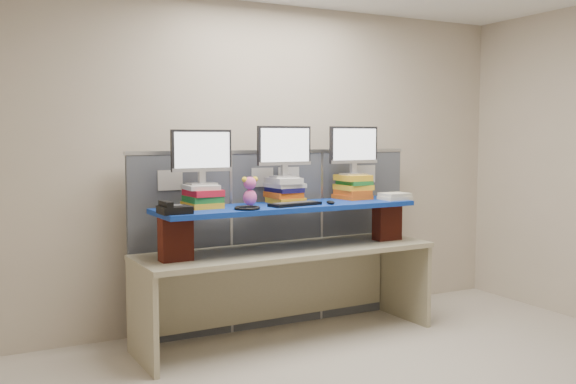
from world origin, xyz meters
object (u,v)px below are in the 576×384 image
desk_phone (174,209)px  keyboard (295,204)px  desk (288,267)px  blue_board (288,207)px  monitor_left (202,153)px  monitor_right (354,147)px  monitor_center (284,148)px

desk_phone → keyboard: bearing=2.1°
desk → desk_phone: desk_phone is taller
desk → keyboard: 0.53m
blue_board → desk: bearing=177.8°
blue_board → monitor_left: bearing=170.2°
blue_board → keyboard: (0.01, -0.11, 0.03)m
desk → blue_board: 0.49m
desk → monitor_left: 1.15m
blue_board → monitor_right: bearing=9.3°
monitor_right → desk_phone: monitor_right is taller
blue_board → desk_phone: 1.01m
keyboard → monitor_center: bearing=74.1°
monitor_center → desk_phone: bearing=-166.2°
desk → monitor_right: bearing=9.3°
blue_board → monitor_left: (-0.69, 0.09, 0.43)m
desk → desk_phone: 1.15m
blue_board → desk_phone: size_ratio=9.78×
desk_phone → blue_board: bearing=8.1°
keyboard → desk_phone: bearing=173.1°
keyboard → desk_phone: desk_phone is taller
monitor_left → monitor_right: monitor_right is taller
desk → monitor_left: monitor_left is taller
blue_board → monitor_right: (0.71, 0.15, 0.47)m
desk → keyboard: keyboard is taller
monitor_right → keyboard: monitor_right is taller
monitor_right → desk_phone: 1.79m
desk → blue_board: size_ratio=1.15×
blue_board → monitor_right: size_ratio=4.46×
monitor_left → monitor_right: (1.40, 0.05, 0.03)m
desk → monitor_center: monitor_center is taller
monitor_left → monitor_center: 0.72m
desk → blue_board: bearing=-2.2°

